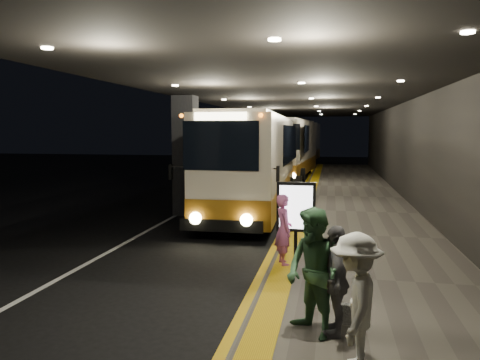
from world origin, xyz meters
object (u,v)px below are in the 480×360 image
(passenger_waiting_grey, at_px, (336,280))
(bag_polka, at_px, (348,314))
(coach_second, at_px, (289,151))
(passenger_boarding, at_px, (284,230))
(coach_third, at_px, (300,145))
(passenger_waiting_green, at_px, (314,272))
(info_sign, at_px, (296,209))
(stanchion_post, at_px, (284,235))
(coach_main, at_px, (255,166))
(bag_plain, at_px, (315,297))
(passenger_waiting_white, at_px, (355,302))

(passenger_waiting_grey, bearing_deg, bag_polka, 153.65)
(coach_second, relative_size, passenger_boarding, 7.63)
(coach_third, xyz_separation_m, passenger_waiting_green, (2.64, -36.70, -0.74))
(passenger_waiting_grey, height_order, info_sign, info_sign)
(passenger_waiting_green, bearing_deg, passenger_waiting_grey, 64.02)
(coach_third, height_order, info_sign, coach_third)
(stanchion_post, bearing_deg, coach_third, 93.17)
(coach_main, relative_size, bag_plain, 39.00)
(passenger_boarding, distance_m, bag_polka, 3.38)
(coach_second, distance_m, passenger_boarding, 20.77)
(coach_second, relative_size, stanchion_post, 11.72)
(info_sign, bearing_deg, coach_main, 106.87)
(coach_second, bearing_deg, bag_polka, -79.58)
(passenger_boarding, distance_m, passenger_waiting_grey, 3.64)
(bag_plain, bearing_deg, coach_second, 96.21)
(passenger_waiting_white, xyz_separation_m, bag_polka, (-0.03, 1.39, -0.71))
(passenger_waiting_green, bearing_deg, bag_polka, 92.33)
(coach_second, height_order, passenger_waiting_white, coach_second)
(coach_main, bearing_deg, passenger_boarding, -77.87)
(passenger_waiting_green, distance_m, passenger_waiting_grey, 0.35)
(coach_third, relative_size, bag_plain, 40.83)
(coach_second, bearing_deg, stanchion_post, -82.08)
(coach_third, bearing_deg, passenger_waiting_green, -81.93)
(coach_second, relative_size, passenger_waiting_grey, 7.41)
(coach_third, distance_m, passenger_waiting_grey, 36.74)
(coach_third, relative_size, passenger_waiting_grey, 7.54)
(bag_polka, bearing_deg, coach_second, 97.28)
(info_sign, relative_size, stanchion_post, 1.79)
(bag_plain, xyz_separation_m, info_sign, (-0.54, 2.60, 1.09))
(bag_plain, height_order, stanchion_post, stanchion_post)
(passenger_waiting_green, distance_m, info_sign, 3.80)
(coach_third, relative_size, info_sign, 6.68)
(coach_third, relative_size, passenger_waiting_green, 6.54)
(passenger_waiting_grey, xyz_separation_m, bag_polka, (0.20, 0.42, -0.66))
(passenger_waiting_grey, bearing_deg, coach_third, -176.09)
(bag_polka, bearing_deg, coach_third, 94.98)
(coach_main, xyz_separation_m, stanchion_post, (1.88, -7.11, -1.08))
(passenger_boarding, relative_size, stanchion_post, 1.54)
(bag_plain, bearing_deg, passenger_waiting_grey, -73.30)
(passenger_waiting_grey, xyz_separation_m, bag_plain, (-0.32, 1.06, -0.66))
(coach_second, relative_size, info_sign, 6.57)
(passenger_boarding, relative_size, passenger_waiting_white, 0.91)
(bag_polka, bearing_deg, info_sign, 108.00)
(info_sign, bearing_deg, coach_third, 94.52)
(passenger_boarding, height_order, passenger_waiting_white, passenger_waiting_white)
(passenger_boarding, bearing_deg, coach_third, -18.34)
(coach_second, xyz_separation_m, info_sign, (1.98, -20.49, -0.41))
(stanchion_post, bearing_deg, coach_second, 94.79)
(coach_main, height_order, bag_polka, coach_main)
(coach_third, distance_m, bag_polka, 36.36)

